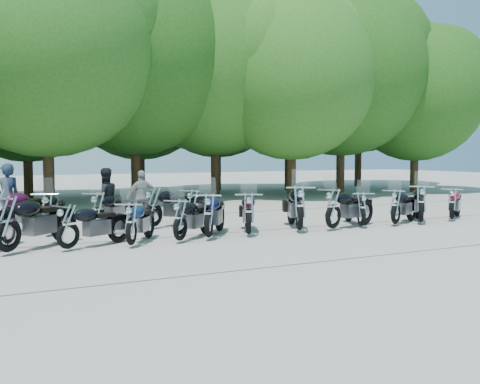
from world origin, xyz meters
name	(u,v)px	position (x,y,z in m)	size (l,w,h in m)	color
ground	(267,239)	(0.00, 0.00, 0.00)	(90.00, 90.00, 0.00)	#9E988F
tree_3	(46,47)	(-3.57, 11.24, 6.32)	(8.70, 8.70, 10.67)	#3A2614
tree_4	(134,54)	(0.54, 13.09, 6.64)	(9.13, 9.13, 11.20)	#3A2614
tree_5	(215,63)	(4.61, 13.20, 6.57)	(9.04, 9.04, 11.10)	#3A2614
tree_6	(292,76)	(7.55, 10.82, 5.81)	(8.00, 8.00, 9.82)	#3A2614
tree_7	(342,72)	(11.20, 11.78, 6.39)	(8.79, 8.79, 10.79)	#3A2614
tree_8	(416,93)	(15.83, 11.20, 5.47)	(7.53, 7.53, 9.25)	#3A2614
tree_11	(26,82)	(-3.76, 16.43, 5.49)	(7.56, 7.56, 9.28)	#3A2614
tree_12	(140,84)	(1.80, 16.47, 5.72)	(7.88, 7.88, 9.67)	#3A2614
tree_13	(217,85)	(6.69, 17.47, 6.04)	(8.31, 8.31, 10.20)	#3A2614
tree_14	(289,90)	(10.68, 16.09, 5.83)	(8.02, 8.02, 9.84)	#3A2614
tree_15	(359,78)	(16.61, 17.02, 7.03)	(9.67, 9.67, 11.86)	#3A2614
motorcycle_1	(7,222)	(-5.97, 0.60, 0.72)	(0.77, 2.54, 1.43)	black
motorcycle_2	(68,225)	(-4.75, 0.52, 0.59)	(0.63, 2.08, 1.18)	black
motorcycle_3	(131,222)	(-3.37, 0.37, 0.59)	(0.63, 2.08, 1.18)	#0E1E3F
motorcycle_4	(180,218)	(-2.14, 0.47, 0.60)	(0.65, 2.13, 1.20)	black
motorcycle_5	(209,214)	(-1.34, 0.58, 0.66)	(0.71, 2.33, 1.32)	#0B0F34
motorcycle_6	(249,212)	(-0.20, 0.62, 0.65)	(0.70, 2.29, 1.30)	#310618
motorcycle_7	(299,206)	(1.36, 0.63, 0.73)	(0.78, 2.58, 1.46)	black
motorcycle_8	(333,207)	(2.41, 0.52, 0.67)	(0.72, 2.37, 1.34)	black
motorcycle_9	(361,208)	(3.49, 0.63, 0.59)	(0.64, 2.09, 1.18)	black
motorcycle_10	(396,205)	(4.66, 0.49, 0.62)	(0.67, 2.19, 1.24)	black
motorcycle_11	(421,202)	(5.61, 0.44, 0.68)	(0.73, 2.40, 1.36)	black
motorcycle_12	(452,202)	(7.09, 0.58, 0.60)	(0.65, 2.13, 1.20)	maroon
motorcycle_14	(47,211)	(-4.82, 3.12, 0.64)	(0.69, 2.28, 1.29)	black
motorcycle_15	(98,210)	(-3.50, 3.11, 0.63)	(0.68, 2.22, 1.26)	black
motorcycle_16	(154,206)	(-1.93, 3.12, 0.67)	(0.72, 2.38, 1.34)	black
motorcycle_17	(193,206)	(-0.72, 3.15, 0.62)	(0.67, 2.20, 1.24)	black
rider_0	(7,198)	(-5.69, 4.21, 0.95)	(0.69, 0.45, 1.89)	#1E2A3F
rider_1	(105,198)	(-3.10, 3.97, 0.87)	(0.84, 0.66, 1.74)	black
rider_2	(142,197)	(-1.83, 4.49, 0.82)	(0.96, 0.40, 1.64)	#9B9C9E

